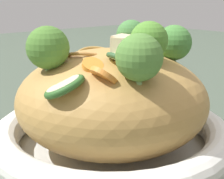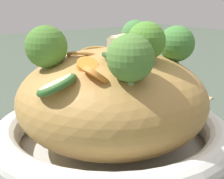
# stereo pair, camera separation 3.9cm
# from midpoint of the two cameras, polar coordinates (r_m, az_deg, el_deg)

# --- Properties ---
(ground_plane) EXTENTS (3.00, 3.00, 0.00)m
(ground_plane) POSITION_cam_midpoint_polar(r_m,az_deg,el_deg) (0.43, 2.69, -12.02)
(ground_plane) COLOR #445043
(serving_bowl) EXTENTS (0.30, 0.30, 0.05)m
(serving_bowl) POSITION_cam_midpoint_polar(r_m,az_deg,el_deg) (0.42, 2.74, -8.64)
(serving_bowl) COLOR white
(serving_bowl) RESTS_ON ground_plane
(noodle_heap) EXTENTS (0.23, 0.23, 0.12)m
(noodle_heap) POSITION_cam_midpoint_polar(r_m,az_deg,el_deg) (0.40, 2.84, -1.70)
(noodle_heap) COLOR #B08444
(noodle_heap) RESTS_ON serving_bowl
(broccoli_florets) EXTENTS (0.16, 0.20, 0.07)m
(broccoli_florets) POSITION_cam_midpoint_polar(r_m,az_deg,el_deg) (0.36, 5.27, 7.53)
(broccoli_florets) COLOR #99B677
(broccoli_florets) RESTS_ON serving_bowl
(carrot_coins) EXTENTS (0.08, 0.10, 0.04)m
(carrot_coins) POSITION_cam_midpoint_polar(r_m,az_deg,el_deg) (0.34, 2.56, 4.70)
(carrot_coins) COLOR orange
(carrot_coins) RESTS_ON serving_bowl
(zucchini_slices) EXTENTS (0.06, 0.12, 0.04)m
(zucchini_slices) POSITION_cam_midpoint_polar(r_m,az_deg,el_deg) (0.32, -1.72, 2.58)
(zucchini_slices) COLOR beige
(zucchini_slices) RESTS_ON serving_bowl
(chicken_chunks) EXTENTS (0.06, 0.06, 0.03)m
(chicken_chunks) POSITION_cam_midpoint_polar(r_m,az_deg,el_deg) (0.37, 5.76, 7.23)
(chicken_chunks) COLOR beige
(chicken_chunks) RESTS_ON serving_bowl
(chopsticks_pair) EXTENTS (0.22, 0.10, 0.01)m
(chopsticks_pair) POSITION_cam_midpoint_polar(r_m,az_deg,el_deg) (0.73, 10.12, 0.03)
(chopsticks_pair) COLOR tan
(chopsticks_pair) RESTS_ON ground_plane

